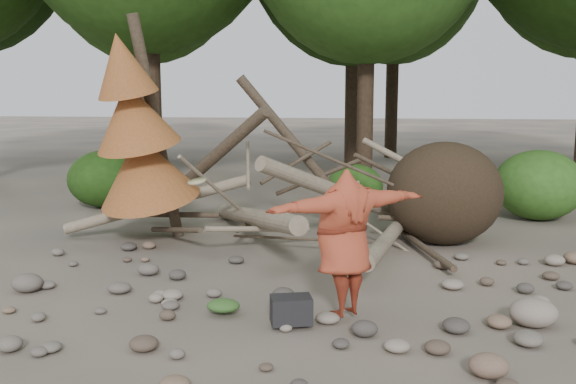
# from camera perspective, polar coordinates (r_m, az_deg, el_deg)

# --- Properties ---
(ground) EXTENTS (120.00, 120.00, 0.00)m
(ground) POSITION_cam_1_polar(r_m,az_deg,el_deg) (8.69, -0.99, -10.73)
(ground) COLOR #514C44
(ground) RESTS_ON ground
(deadfall_pile) EXTENTS (8.55, 5.24, 3.30)m
(deadfall_pile) POSITION_cam_1_polar(r_m,az_deg,el_deg) (12.51, 11.11, -0.27)
(deadfall_pile) COLOR #332619
(deadfall_pile) RESTS_ON ground
(dead_conifer) EXTENTS (2.06, 2.16, 4.35)m
(dead_conifer) POSITION_cam_1_polar(r_m,az_deg,el_deg) (12.28, -13.20, 4.94)
(dead_conifer) COLOR #4C3F30
(dead_conifer) RESTS_ON ground
(bush_left) EXTENTS (1.80, 1.80, 1.44)m
(bush_left) POSITION_cam_1_polar(r_m,az_deg,el_deg) (16.85, -16.04, 1.13)
(bush_left) COLOR #214612
(bush_left) RESTS_ON ground
(bush_mid) EXTENTS (1.40, 1.40, 1.12)m
(bush_mid) POSITION_cam_1_polar(r_m,az_deg,el_deg) (16.07, 5.97, 0.49)
(bush_mid) COLOR #2C5819
(bush_mid) RESTS_ON ground
(bush_right) EXTENTS (2.00, 2.00, 1.60)m
(bush_right) POSITION_cam_1_polar(r_m,az_deg,el_deg) (15.70, 21.40, 0.59)
(bush_right) COLOR #366920
(bush_right) RESTS_ON ground
(frisbee_thrower) EXTENTS (3.11, 1.90, 1.89)m
(frisbee_thrower) POSITION_cam_1_polar(r_m,az_deg,el_deg) (8.21, 5.01, -4.48)
(frisbee_thrower) COLOR #A63D25
(frisbee_thrower) RESTS_ON ground
(backpack) EXTENTS (0.58, 0.46, 0.34)m
(backpack) POSITION_cam_1_polar(r_m,az_deg,el_deg) (8.16, 0.29, -10.82)
(backpack) COLOR black
(backpack) RESTS_ON ground
(cloth_green) EXTENTS (0.44, 0.37, 0.17)m
(cloth_green) POSITION_cam_1_polar(r_m,az_deg,el_deg) (8.64, -5.77, -10.32)
(cloth_green) COLOR #315A24
(cloth_green) RESTS_ON ground
(cloth_orange) EXTENTS (0.30, 0.24, 0.11)m
(cloth_orange) POSITION_cam_1_polar(r_m,az_deg,el_deg) (8.36, 1.11, -11.15)
(cloth_orange) COLOR #A7681C
(cloth_orange) RESTS_ON ground
(boulder_front_right) EXTENTS (0.41, 0.37, 0.25)m
(boulder_front_right) POSITION_cam_1_polar(r_m,az_deg,el_deg) (7.17, 17.42, -14.51)
(boulder_front_right) COLOR #785E4B
(boulder_front_right) RESTS_ON ground
(boulder_mid_right) EXTENTS (0.60, 0.54, 0.36)m
(boulder_mid_right) POSITION_cam_1_polar(r_m,az_deg,el_deg) (8.75, 20.99, -9.97)
(boulder_mid_right) COLOR gray
(boulder_mid_right) RESTS_ON ground
(boulder_mid_left) EXTENTS (0.46, 0.41, 0.28)m
(boulder_mid_left) POSITION_cam_1_polar(r_m,az_deg,el_deg) (10.27, -22.18, -7.48)
(boulder_mid_left) COLOR #635B54
(boulder_mid_left) RESTS_ON ground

